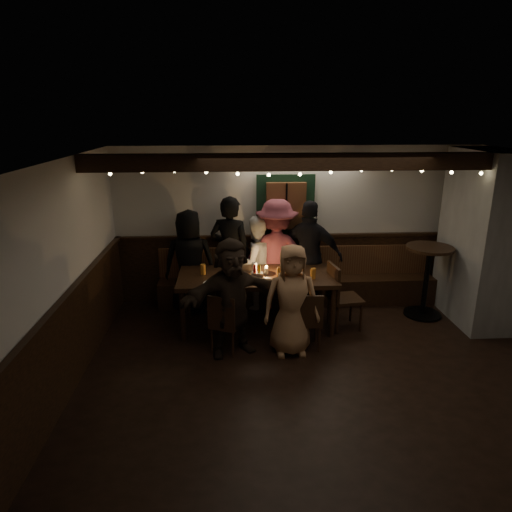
{
  "coord_description": "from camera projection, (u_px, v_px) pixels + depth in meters",
  "views": [
    {
      "loc": [
        -1.1,
        -4.88,
        3.08
      ],
      "look_at": [
        -0.73,
        1.6,
        1.05
      ],
      "focal_mm": 32.0,
      "sensor_mm": 36.0,
      "label": 1
    }
  ],
  "objects": [
    {
      "name": "person_a",
      "position": [
        190.0,
        262.0,
        7.24
      ],
      "size": [
        0.84,
        0.57,
        1.67
      ],
      "primitive_type": "imported",
      "rotation": [
        0.0,
        0.0,
        3.19
      ],
      "color": "black",
      "rests_on": "ground"
    },
    {
      "name": "chair_near_right",
      "position": [
        308.0,
        318.0,
        6.1
      ],
      "size": [
        0.38,
        0.38,
        0.82
      ],
      "color": "black",
      "rests_on": "ground"
    },
    {
      "name": "person_b",
      "position": [
        230.0,
        253.0,
        7.34
      ],
      "size": [
        0.79,
        0.64,
        1.86
      ],
      "primitive_type": "imported",
      "rotation": [
        0.0,
        0.0,
        2.81
      ],
      "color": "black",
      "rests_on": "ground"
    },
    {
      "name": "person_d",
      "position": [
        276.0,
        255.0,
        7.35
      ],
      "size": [
        1.24,
        0.8,
        1.81
      ],
      "primitive_type": "imported",
      "rotation": [
        0.0,
        0.0,
        3.03
      ],
      "color": "brown",
      "rests_on": "ground"
    },
    {
      "name": "chair_near_left",
      "position": [
        224.0,
        321.0,
        6.01
      ],
      "size": [
        0.5,
        0.5,
        0.84
      ],
      "color": "black",
      "rests_on": "ground"
    },
    {
      "name": "room",
      "position": [
        378.0,
        256.0,
        6.72
      ],
      "size": [
        6.02,
        5.01,
        2.62
      ],
      "color": "black",
      "rests_on": "ground"
    },
    {
      "name": "dining_table",
      "position": [
        257.0,
        280.0,
        6.7
      ],
      "size": [
        2.29,
        0.98,
        0.99
      ],
      "color": "black",
      "rests_on": "ground"
    },
    {
      "name": "person_f",
      "position": [
        232.0,
        297.0,
        5.94
      ],
      "size": [
        1.55,
        0.93,
        1.59
      ],
      "primitive_type": "imported",
      "rotation": [
        0.0,
        0.0,
        0.33
      ],
      "color": "black",
      "rests_on": "ground"
    },
    {
      "name": "high_top",
      "position": [
        427.0,
        272.0,
        7.08
      ],
      "size": [
        0.72,
        0.72,
        1.14
      ],
      "color": "black",
      "rests_on": "ground"
    },
    {
      "name": "person_e",
      "position": [
        309.0,
        256.0,
        7.3
      ],
      "size": [
        1.14,
        0.77,
        1.8
      ],
      "primitive_type": "imported",
      "rotation": [
        0.0,
        0.0,
        2.8
      ],
      "color": "black",
      "rests_on": "ground"
    },
    {
      "name": "person_g",
      "position": [
        291.0,
        300.0,
        5.95
      ],
      "size": [
        0.75,
        0.49,
        1.5
      ],
      "primitive_type": "imported",
      "rotation": [
        0.0,
        0.0,
        0.02
      ],
      "color": "#A6764E",
      "rests_on": "ground"
    },
    {
      "name": "chair_end",
      "position": [
        340.0,
        293.0,
        6.7
      ],
      "size": [
        0.51,
        0.51,
        1.0
      ],
      "color": "black",
      "rests_on": "ground"
    },
    {
      "name": "person_c",
      "position": [
        256.0,
        262.0,
        7.4
      ],
      "size": [
        0.91,
        0.82,
        1.54
      ],
      "primitive_type": "imported",
      "rotation": [
        0.0,
        0.0,
        3.53
      ],
      "color": "silver",
      "rests_on": "ground"
    }
  ]
}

